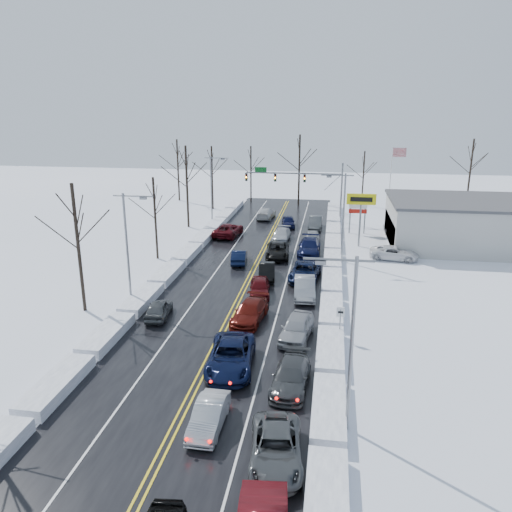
% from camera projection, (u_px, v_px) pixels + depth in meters
% --- Properties ---
extents(ground, '(160.00, 160.00, 0.00)m').
position_uv_depth(ground, '(243.00, 291.00, 43.12)').
color(ground, white).
rests_on(ground, ground).
extents(road_surface, '(14.00, 84.00, 0.01)m').
position_uv_depth(road_surface, '(247.00, 283.00, 45.01)').
color(road_surface, black).
rests_on(road_surface, ground).
extents(snow_bank_left, '(1.74, 72.00, 0.73)m').
position_uv_depth(snow_bank_left, '(166.00, 279.00, 46.12)').
color(snow_bank_left, white).
rests_on(snow_bank_left, ground).
extents(snow_bank_right, '(1.74, 72.00, 0.73)m').
position_uv_depth(snow_bank_right, '(332.00, 288.00, 43.90)').
color(snow_bank_right, white).
rests_on(snow_bank_right, ground).
extents(traffic_signal_mast, '(13.28, 0.39, 8.00)m').
position_uv_depth(traffic_signal_mast, '(304.00, 181.00, 67.47)').
color(traffic_signal_mast, slate).
rests_on(traffic_signal_mast, ground).
extents(tires_plus_sign, '(3.20, 0.34, 6.00)m').
position_uv_depth(tires_plus_sign, '(361.00, 203.00, 55.25)').
color(tires_plus_sign, slate).
rests_on(tires_plus_sign, ground).
extents(used_vehicles_sign, '(2.20, 0.22, 4.65)m').
position_uv_depth(used_vehicles_sign, '(358.00, 207.00, 61.41)').
color(used_vehicles_sign, slate).
rests_on(used_vehicles_sign, ground).
extents(speed_limit_sign, '(0.55, 0.09, 2.35)m').
position_uv_depth(speed_limit_sign, '(340.00, 317.00, 33.89)').
color(speed_limit_sign, slate).
rests_on(speed_limit_sign, ground).
extents(flagpole, '(1.87, 1.20, 10.00)m').
position_uv_depth(flagpole, '(392.00, 178.00, 67.53)').
color(flagpole, silver).
rests_on(flagpole, ground).
extents(dealership_building, '(20.40, 12.40, 5.30)m').
position_uv_depth(dealership_building, '(481.00, 224.00, 55.86)').
color(dealership_building, '#ABABA6').
rests_on(dealership_building, ground).
extents(streetlight_se, '(3.20, 0.25, 9.00)m').
position_uv_depth(streetlight_se, '(348.00, 331.00, 23.35)').
color(streetlight_se, slate).
rests_on(streetlight_se, ground).
extents(streetlight_ne, '(3.20, 0.25, 9.00)m').
position_uv_depth(streetlight_ne, '(342.00, 210.00, 49.81)').
color(streetlight_ne, slate).
rests_on(streetlight_ne, ground).
extents(streetlight_sw, '(3.20, 0.25, 9.00)m').
position_uv_depth(streetlight_sw, '(129.00, 240.00, 38.99)').
color(streetlight_sw, slate).
rests_on(streetlight_sw, ground).
extents(streetlight_nw, '(3.20, 0.25, 9.00)m').
position_uv_depth(streetlight_nw, '(213.00, 185.00, 65.45)').
color(streetlight_nw, slate).
rests_on(streetlight_nw, ground).
extents(tree_left_b, '(4.00, 4.00, 10.00)m').
position_uv_depth(tree_left_b, '(76.00, 224.00, 37.08)').
color(tree_left_b, '#2D231C').
rests_on(tree_left_b, ground).
extents(tree_left_c, '(3.40, 3.40, 8.50)m').
position_uv_depth(tree_left_c, '(154.00, 203.00, 50.47)').
color(tree_left_c, '#2D231C').
rests_on(tree_left_c, ground).
extents(tree_left_d, '(4.20, 4.20, 10.50)m').
position_uv_depth(tree_left_d, '(186.00, 171.00, 63.39)').
color(tree_left_d, '#2D231C').
rests_on(tree_left_d, ground).
extents(tree_left_e, '(3.80, 3.80, 9.50)m').
position_uv_depth(tree_left_e, '(212.00, 165.00, 74.88)').
color(tree_left_e, '#2D231C').
rests_on(tree_left_e, ground).
extents(tree_far_a, '(4.00, 4.00, 10.00)m').
position_uv_depth(tree_far_a, '(178.00, 158.00, 81.50)').
color(tree_far_a, '#2D231C').
rests_on(tree_far_a, ground).
extents(tree_far_b, '(3.60, 3.60, 9.00)m').
position_uv_depth(tree_far_b, '(251.00, 163.00, 80.90)').
color(tree_far_b, '#2D231C').
rests_on(tree_far_b, ground).
extents(tree_far_c, '(4.40, 4.40, 11.00)m').
position_uv_depth(tree_far_c, '(300.00, 156.00, 77.44)').
color(tree_far_c, '#2D231C').
rests_on(tree_far_c, ground).
extents(tree_far_d, '(3.40, 3.40, 8.50)m').
position_uv_depth(tree_far_d, '(364.00, 168.00, 77.91)').
color(tree_far_d, '#2D231C').
rests_on(tree_far_d, ground).
extents(tree_far_e, '(4.20, 4.20, 10.50)m').
position_uv_depth(tree_far_e, '(472.00, 160.00, 75.64)').
color(tree_far_e, '#2D231C').
rests_on(tree_far_e, ground).
extents(queued_car_1, '(1.45, 4.08, 1.34)m').
position_uv_depth(queued_car_1, '(209.00, 427.00, 24.99)').
color(queued_car_1, '#A8ACB0').
rests_on(queued_car_1, ground).
extents(queued_car_2, '(3.17, 6.06, 1.63)m').
position_uv_depth(queued_car_2, '(231.00, 368.00, 30.58)').
color(queued_car_2, black).
rests_on(queued_car_2, ground).
extents(queued_car_3, '(2.59, 5.19, 1.45)m').
position_uv_depth(queued_car_3, '(250.00, 321.00, 37.20)').
color(queued_car_3, '#53100B').
rests_on(queued_car_3, ground).
extents(queued_car_4, '(2.21, 4.34, 1.42)m').
position_uv_depth(queued_car_4, '(260.00, 295.00, 42.26)').
color(queued_car_4, '#47090C').
rests_on(queued_car_4, ground).
extents(queued_car_5, '(1.94, 4.30, 1.37)m').
position_uv_depth(queued_car_5, '(267.00, 278.00, 46.30)').
color(queued_car_5, black).
rests_on(queued_car_5, ground).
extents(queued_car_6, '(2.78, 5.32, 1.43)m').
position_uv_depth(queued_car_6, '(277.00, 257.00, 52.60)').
color(queued_car_6, black).
rests_on(queued_car_6, ground).
extents(queued_car_7, '(2.11, 4.75, 1.36)m').
position_uv_depth(queued_car_7, '(281.00, 240.00, 59.14)').
color(queued_car_7, '#AFB2B8').
rests_on(queued_car_7, ground).
extents(queued_car_8, '(2.16, 4.30, 1.40)m').
position_uv_depth(queued_car_8, '(288.00, 227.00, 65.63)').
color(queued_car_8, black).
rests_on(queued_car_8, ground).
extents(queued_car_10, '(2.86, 5.28, 1.41)m').
position_uv_depth(queued_car_10, '(276.00, 461.00, 22.61)').
color(queued_car_10, '#474A4C').
rests_on(queued_car_10, ground).
extents(queued_car_11, '(2.26, 4.98, 1.41)m').
position_uv_depth(queued_car_11, '(291.00, 387.00, 28.54)').
color(queued_car_11, '#383A3D').
rests_on(queued_car_11, ground).
extents(queued_car_12, '(2.51, 4.96, 1.62)m').
position_uv_depth(queued_car_12, '(296.00, 338.00, 34.44)').
color(queued_car_12, '#94979C').
rests_on(queued_car_12, ground).
extents(queued_car_13, '(2.06, 5.02, 1.62)m').
position_uv_depth(queued_car_13, '(304.00, 296.00, 41.92)').
color(queued_car_13, gray).
rests_on(queued_car_13, ground).
extents(queued_car_14, '(3.04, 5.68, 1.52)m').
position_uv_depth(queued_car_14, '(305.00, 279.00, 45.99)').
color(queued_car_14, black).
rests_on(queued_car_14, ground).
extents(queued_car_15, '(2.34, 5.66, 1.64)m').
position_uv_depth(queued_car_15, '(309.00, 254.00, 53.66)').
color(queued_car_15, '#0B1033').
rests_on(queued_car_15, ground).
extents(queued_car_16, '(1.80, 4.27, 1.44)m').
position_uv_depth(queued_car_16, '(312.00, 243.00, 57.80)').
color(queued_car_16, '#919398').
rests_on(queued_car_16, ground).
extents(queued_car_17, '(1.73, 4.80, 1.57)m').
position_uv_depth(queued_car_17, '(315.00, 229.00, 64.67)').
color(queued_car_17, '#45484A').
rests_on(queued_car_17, ground).
extents(oncoming_car_0, '(1.90, 4.25, 1.36)m').
position_uv_depth(oncoming_car_0, '(239.00, 263.00, 50.77)').
color(oncoming_car_0, black).
rests_on(oncoming_car_0, ground).
extents(oncoming_car_1, '(3.26, 5.89, 1.56)m').
position_uv_depth(oncoming_car_1, '(228.00, 236.00, 61.04)').
color(oncoming_car_1, '#4E0A10').
rests_on(oncoming_car_1, ground).
extents(oncoming_car_2, '(2.50, 5.30, 1.49)m').
position_uv_depth(oncoming_car_2, '(266.00, 218.00, 70.40)').
color(oncoming_car_2, '#BCBCBE').
rests_on(oncoming_car_2, ground).
extents(oncoming_car_3, '(2.00, 4.08, 1.34)m').
position_uv_depth(oncoming_car_3, '(159.00, 317.00, 37.88)').
color(oncoming_car_3, '#404345').
rests_on(oncoming_car_3, ground).
extents(parked_car_0, '(5.26, 2.89, 1.40)m').
position_uv_depth(parked_car_0, '(394.00, 259.00, 51.86)').
color(parked_car_0, white).
rests_on(parked_car_0, ground).
extents(parked_car_1, '(3.15, 6.11, 1.70)m').
position_uv_depth(parked_car_1, '(418.00, 249.00, 55.77)').
color(parked_car_1, black).
rests_on(parked_car_1, ground).
extents(parked_car_2, '(2.13, 5.05, 1.71)m').
position_uv_depth(parked_car_2, '(392.00, 233.00, 62.54)').
color(parked_car_2, black).
rests_on(parked_car_2, ground).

